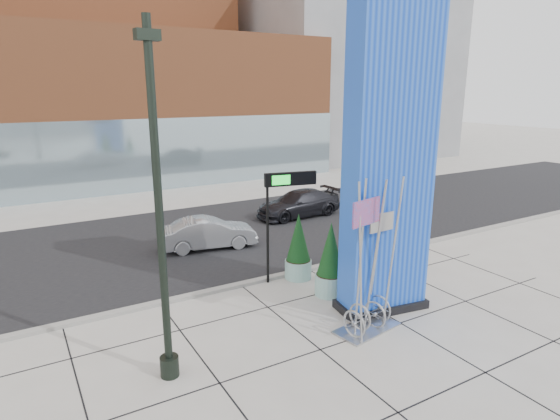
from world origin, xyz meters
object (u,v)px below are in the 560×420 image
blue_pylon (389,167)px  public_art_sculpture (369,292)px  lamp_post (161,244)px  car_silver_mid (209,233)px  overhead_street_sign (284,188)px

blue_pylon → public_art_sculpture: (-1.31, -0.87, -3.46)m
lamp_post → blue_pylon: bearing=1.5°
blue_pylon → car_silver_mid: bearing=116.0°
blue_pylon → car_silver_mid: 9.65m
blue_pylon → overhead_street_sign: blue_pylon is taller
blue_pylon → public_art_sculpture: blue_pylon is taller
lamp_post → car_silver_mid: size_ratio=2.02×
car_silver_mid → lamp_post: bearing=163.3°
blue_pylon → overhead_street_sign: 4.14m
public_art_sculpture → car_silver_mid: 9.37m
lamp_post → public_art_sculpture: size_ratio=1.85×
public_art_sculpture → car_silver_mid: (-1.31, 9.26, -0.51)m
lamp_post → car_silver_mid: (4.52, 8.58, -2.78)m
lamp_post → overhead_street_sign: lamp_post is taller
car_silver_mid → blue_pylon: bearing=-151.6°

